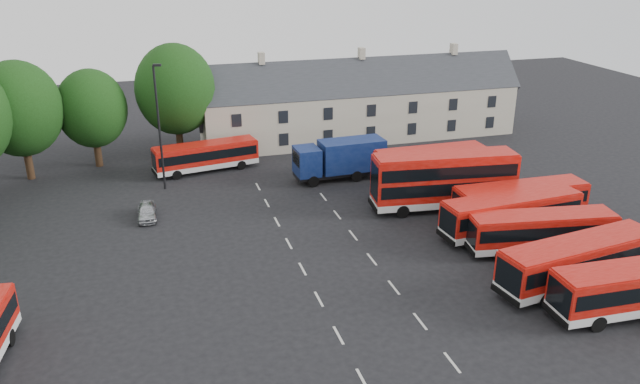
# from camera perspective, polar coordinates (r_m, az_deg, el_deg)

# --- Properties ---
(ground) EXTENTS (140.00, 140.00, 0.00)m
(ground) POSITION_cam_1_polar(r_m,az_deg,el_deg) (40.80, -0.89, -8.35)
(ground) COLOR black
(ground) RESTS_ON ground
(lane_markings) EXTENTS (5.15, 33.80, 0.01)m
(lane_markings) POSITION_cam_1_polar(r_m,az_deg,el_deg) (43.09, 1.63, -6.60)
(lane_markings) COLOR beige
(lane_markings) RESTS_ON ground
(terrace_houses) EXTENTS (35.70, 7.13, 10.06)m
(terrace_houses) POSITION_cam_1_polar(r_m,az_deg,el_deg) (70.14, 3.71, 8.02)
(terrace_houses) COLOR beige
(terrace_houses) RESTS_ON ground
(bus_row_b) EXTENTS (11.52, 4.15, 3.19)m
(bus_row_b) POSITION_cam_1_polar(r_m,az_deg,el_deg) (42.89, 22.59, -5.68)
(bus_row_b) COLOR silver
(bus_row_b) RESTS_ON ground
(bus_row_c) EXTENTS (10.61, 3.88, 2.93)m
(bus_row_c) POSITION_cam_1_polar(r_m,az_deg,el_deg) (46.69, 19.59, -3.21)
(bus_row_c) COLOR silver
(bus_row_c) RESTS_ON ground
(bus_row_d) EXTENTS (11.11, 3.34, 3.10)m
(bus_row_d) POSITION_cam_1_polar(r_m,az_deg,el_deg) (48.68, 17.09, -1.73)
(bus_row_d) COLOR silver
(bus_row_d) RESTS_ON ground
(bus_row_e) EXTENTS (10.78, 2.69, 3.03)m
(bus_row_e) POSITION_cam_1_polar(r_m,az_deg,el_deg) (51.42, 17.85, -0.60)
(bus_row_e) COLOR silver
(bus_row_e) RESTS_ON ground
(bus_dd_south) EXTENTS (11.93, 3.99, 4.80)m
(bus_dd_south) POSITION_cam_1_polar(r_m,az_deg,el_deg) (51.74, 11.28, 1.27)
(bus_dd_south) COLOR silver
(bus_dd_south) RESTS_ON ground
(bus_dd_north) EXTENTS (9.88, 2.37, 4.04)m
(bus_dd_north) POSITION_cam_1_polar(r_m,az_deg,el_deg) (55.35, 10.04, 2.25)
(bus_dd_north) COLOR silver
(bus_dd_north) RESTS_ON ground
(bus_north) EXTENTS (10.14, 3.93, 2.80)m
(bus_north) POSITION_cam_1_polar(r_m,az_deg,el_deg) (60.80, -10.39, 3.39)
(bus_north) COLOR silver
(bus_north) RESTS_ON ground
(box_truck) EXTENTS (8.49, 2.98, 3.67)m
(box_truck) POSITION_cam_1_polar(r_m,az_deg,el_deg) (57.70, 1.91, 3.14)
(box_truck) COLOR black
(box_truck) RESTS_ON ground
(silver_car) EXTENTS (1.58, 3.65, 1.23)m
(silver_car) POSITION_cam_1_polar(r_m,az_deg,el_deg) (51.61, -15.55, -1.71)
(silver_car) COLOR #B0B4B9
(silver_car) RESTS_ON ground
(lamppost) EXTENTS (0.78, 0.41, 11.16)m
(lamppost) POSITION_cam_1_polar(r_m,az_deg,el_deg) (55.84, -14.49, 6.00)
(lamppost) COLOR black
(lamppost) RESTS_ON ground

